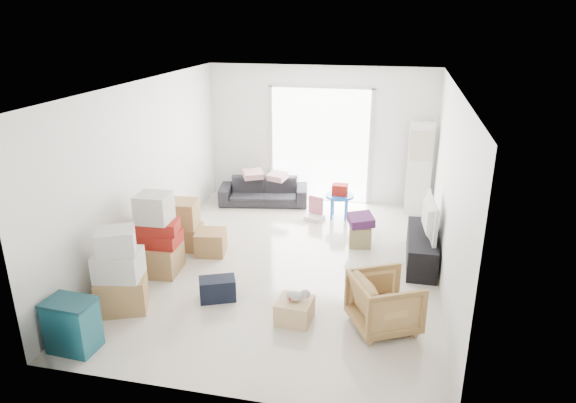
{
  "coord_description": "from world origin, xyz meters",
  "views": [
    {
      "loc": [
        1.54,
        -6.92,
        3.6
      ],
      "look_at": [
        -0.03,
        0.2,
        0.94
      ],
      "focal_mm": 32.0,
      "sensor_mm": 36.0,
      "label": 1
    }
  ],
  "objects_px": {
    "kids_table": "(340,194)",
    "wood_crate": "(295,310)",
    "ac_tower": "(419,169)",
    "armchair": "(385,300)",
    "ottoman": "(360,236)",
    "storage_bins": "(72,325)",
    "sofa": "(264,187)",
    "tv_console": "(421,248)",
    "television": "(423,230)"
  },
  "relations": [
    {
      "from": "sofa",
      "to": "ottoman",
      "type": "relative_size",
      "value": 4.96
    },
    {
      "from": "sofa",
      "to": "armchair",
      "type": "distance_m",
      "value": 4.69
    },
    {
      "from": "ac_tower",
      "to": "wood_crate",
      "type": "distance_m",
      "value": 4.49
    },
    {
      "from": "tv_console",
      "to": "television",
      "type": "xyz_separation_m",
      "value": [
        0.0,
        0.0,
        0.3
      ]
    },
    {
      "from": "wood_crate",
      "to": "television",
      "type": "bearing_deg",
      "value": 51.62
    },
    {
      "from": "television",
      "to": "ottoman",
      "type": "height_order",
      "value": "television"
    },
    {
      "from": "ac_tower",
      "to": "wood_crate",
      "type": "bearing_deg",
      "value": -110.09
    },
    {
      "from": "armchair",
      "to": "kids_table",
      "type": "xyz_separation_m",
      "value": [
        -0.98,
        3.48,
        0.09
      ]
    },
    {
      "from": "tv_console",
      "to": "television",
      "type": "bearing_deg",
      "value": 0.0
    },
    {
      "from": "ottoman",
      "to": "kids_table",
      "type": "xyz_separation_m",
      "value": [
        -0.49,
        1.16,
        0.29
      ]
    },
    {
      "from": "tv_console",
      "to": "kids_table",
      "type": "distance_m",
      "value": 2.16
    },
    {
      "from": "sofa",
      "to": "ottoman",
      "type": "xyz_separation_m",
      "value": [
        2.08,
        -1.6,
        -0.17
      ]
    },
    {
      "from": "wood_crate",
      "to": "kids_table",
      "type": "bearing_deg",
      "value": 88.22
    },
    {
      "from": "sofa",
      "to": "kids_table",
      "type": "height_order",
      "value": "sofa"
    },
    {
      "from": "sofa",
      "to": "armchair",
      "type": "relative_size",
      "value": 2.31
    },
    {
      "from": "ottoman",
      "to": "television",
      "type": "bearing_deg",
      "value": -23.48
    },
    {
      "from": "wood_crate",
      "to": "ottoman",
      "type": "bearing_deg",
      "value": 75.98
    },
    {
      "from": "tv_console",
      "to": "ac_tower",
      "type": "bearing_deg",
      "value": 91.32
    },
    {
      "from": "sofa",
      "to": "television",
      "type": "bearing_deg",
      "value": -43.85
    },
    {
      "from": "sofa",
      "to": "armchair",
      "type": "bearing_deg",
      "value": -67.07
    },
    {
      "from": "ac_tower",
      "to": "television",
      "type": "bearing_deg",
      "value": -88.68
    },
    {
      "from": "kids_table",
      "to": "ac_tower",
      "type": "bearing_deg",
      "value": 22.93
    },
    {
      "from": "ac_tower",
      "to": "kids_table",
      "type": "xyz_separation_m",
      "value": [
        -1.41,
        -0.6,
        -0.41
      ]
    },
    {
      "from": "sofa",
      "to": "wood_crate",
      "type": "xyz_separation_m",
      "value": [
        1.48,
        -4.01,
        -0.2
      ]
    },
    {
      "from": "ottoman",
      "to": "wood_crate",
      "type": "relative_size",
      "value": 0.83
    },
    {
      "from": "tv_console",
      "to": "ottoman",
      "type": "bearing_deg",
      "value": 156.52
    },
    {
      "from": "sofa",
      "to": "ac_tower",
      "type": "bearing_deg",
      "value": -7.36
    },
    {
      "from": "television",
      "to": "armchair",
      "type": "bearing_deg",
      "value": 160.57
    },
    {
      "from": "television",
      "to": "ottoman",
      "type": "bearing_deg",
      "value": 61.33
    },
    {
      "from": "wood_crate",
      "to": "armchair",
      "type": "bearing_deg",
      "value": 4.43
    },
    {
      "from": "sofa",
      "to": "ottoman",
      "type": "distance_m",
      "value": 2.63
    },
    {
      "from": "sofa",
      "to": "armchair",
      "type": "height_order",
      "value": "armchair"
    },
    {
      "from": "ac_tower",
      "to": "armchair",
      "type": "xyz_separation_m",
      "value": [
        -0.43,
        -4.07,
        -0.5
      ]
    },
    {
      "from": "sofa",
      "to": "storage_bins",
      "type": "xyz_separation_m",
      "value": [
        -0.85,
        -5.12,
        -0.03
      ]
    },
    {
      "from": "television",
      "to": "sofa",
      "type": "distance_m",
      "value": 3.66
    },
    {
      "from": "television",
      "to": "armchair",
      "type": "relative_size",
      "value": 1.3
    },
    {
      "from": "storage_bins",
      "to": "sofa",
      "type": "bearing_deg",
      "value": 80.54
    },
    {
      "from": "armchair",
      "to": "kids_table",
      "type": "height_order",
      "value": "armchair"
    },
    {
      "from": "armchair",
      "to": "kids_table",
      "type": "distance_m",
      "value": 3.61
    },
    {
      "from": "storage_bins",
      "to": "tv_console",
      "type": "bearing_deg",
      "value": 38.46
    },
    {
      "from": "television",
      "to": "kids_table",
      "type": "xyz_separation_m",
      "value": [
        -1.46,
        1.58,
        -0.07
      ]
    },
    {
      "from": "ottoman",
      "to": "storage_bins",
      "type": "bearing_deg",
      "value": -129.78
    },
    {
      "from": "television",
      "to": "wood_crate",
      "type": "distance_m",
      "value": 2.56
    },
    {
      "from": "storage_bins",
      "to": "kids_table",
      "type": "relative_size",
      "value": 0.96
    },
    {
      "from": "sofa",
      "to": "storage_bins",
      "type": "distance_m",
      "value": 5.19
    },
    {
      "from": "ac_tower",
      "to": "kids_table",
      "type": "distance_m",
      "value": 1.58
    },
    {
      "from": "tv_console",
      "to": "wood_crate",
      "type": "relative_size",
      "value": 3.36
    },
    {
      "from": "tv_console",
      "to": "sofa",
      "type": "height_order",
      "value": "sofa"
    },
    {
      "from": "storage_bins",
      "to": "ac_tower",
      "type": "bearing_deg",
      "value": 53.87
    },
    {
      "from": "kids_table",
      "to": "wood_crate",
      "type": "height_order",
      "value": "kids_table"
    }
  ]
}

